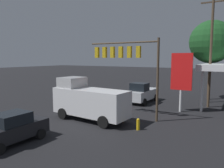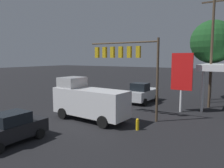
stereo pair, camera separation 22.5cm
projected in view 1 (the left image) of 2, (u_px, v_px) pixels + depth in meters
ground_plane at (100, 119)px, 19.10m from camera, size 200.00×200.00×0.00m
traffic_signal_assembly at (126, 57)px, 19.24m from camera, size 6.70×0.43×6.93m
utility_pole at (211, 50)px, 22.85m from camera, size 2.40×0.26×11.59m
price_sign at (182, 73)px, 21.18m from camera, size 2.02×0.27×5.77m
delivery_truck at (89, 100)px, 18.62m from camera, size 6.92×2.87×3.58m
pickup_parked at (142, 93)px, 26.02m from camera, size 2.36×5.25×2.40m
sedan_far at (12, 128)px, 13.56m from camera, size 2.09×4.41×1.93m
street_tree at (211, 42)px, 27.15m from camera, size 5.32×5.32×9.93m
fire_hydrant at (138, 124)px, 16.10m from camera, size 0.24×0.24×0.88m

